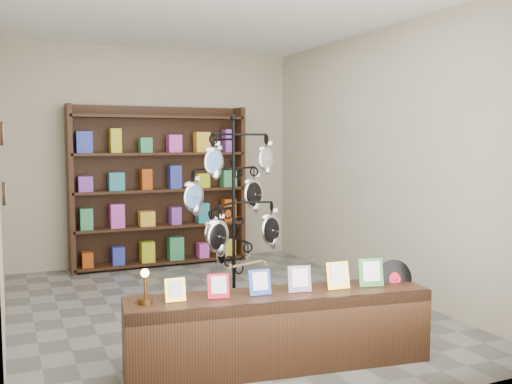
% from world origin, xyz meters
% --- Properties ---
extents(ground, '(5.00, 5.00, 0.00)m').
position_xyz_m(ground, '(0.00, 0.00, 0.00)').
color(ground, slate).
rests_on(ground, ground).
extents(room_envelope, '(5.00, 5.00, 5.00)m').
position_xyz_m(room_envelope, '(0.00, 0.00, 1.85)').
color(room_envelope, '#ACA18B').
rests_on(room_envelope, ground).
extents(display_tree, '(1.04, 1.02, 1.98)m').
position_xyz_m(display_tree, '(0.01, -0.44, 1.14)').
color(display_tree, black).
rests_on(display_tree, ground).
extents(front_shelf, '(2.38, 0.80, 0.83)m').
position_xyz_m(front_shelf, '(-0.07, -1.61, 0.29)').
color(front_shelf, black).
rests_on(front_shelf, ground).
extents(back_shelving, '(2.42, 0.36, 2.20)m').
position_xyz_m(back_shelving, '(0.00, 2.30, 1.03)').
color(back_shelving, black).
rests_on(back_shelving, ground).
extents(wall_clocks, '(0.03, 0.24, 0.84)m').
position_xyz_m(wall_clocks, '(-1.97, 0.80, 1.50)').
color(wall_clocks, black).
rests_on(wall_clocks, ground).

